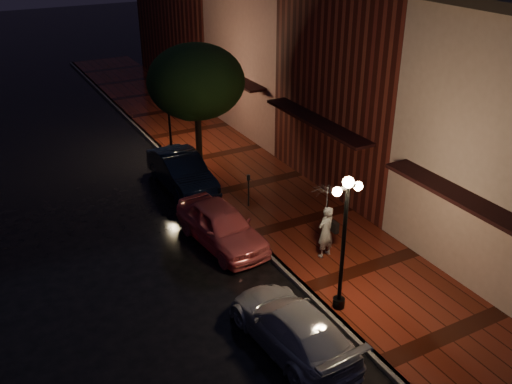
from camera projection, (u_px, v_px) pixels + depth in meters
ground at (250, 238)px, 20.99m from camera, size 120.00×120.00×0.00m
sidewalk at (302, 222)px, 21.92m from camera, size 4.50×60.00×0.15m
curb at (250, 236)px, 20.96m from camera, size 0.25×60.00×0.15m
storefront_mid at (379, 57)px, 23.10m from camera, size 5.00×8.00×11.00m
storefront_far at (279, 45)px, 29.84m from camera, size 5.00×8.00×9.00m
storefront_extra at (202, 8)px, 37.49m from camera, size 5.00×12.00×10.00m
streetlamp_near at (344, 237)px, 16.04m from camera, size 0.96×0.36×4.31m
streetlamp_far at (168, 103)px, 27.07m from camera, size 0.96×0.36×4.31m
street_tree at (196, 84)px, 24.07m from camera, size 4.16×4.16×5.80m
pink_car at (222, 225)px, 20.32m from camera, size 2.19×4.56×1.50m
navy_car at (182, 171)px, 24.45m from camera, size 1.65×4.69×1.54m
silver_car at (292, 327)px, 15.52m from camera, size 2.15×4.70×1.33m
woman_with_umbrella at (327, 211)px, 18.89m from camera, size 1.10×1.12×2.65m
parking_meter at (249, 187)px, 22.58m from camera, size 0.15×0.14×1.37m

